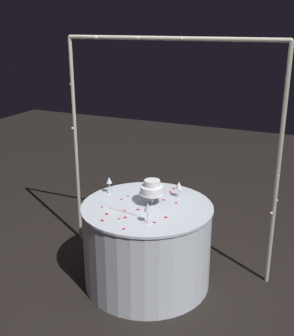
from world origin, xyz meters
TOP-DOWN VIEW (x-y plane):
  - ground_plane at (0.00, 0.00)m, footprint 12.00×12.00m
  - decorative_arch at (0.00, 0.45)m, footprint 2.03×0.05m
  - main_table at (0.00, 0.00)m, footprint 1.13×1.13m
  - tiered_cake at (0.03, 0.04)m, footprint 0.22×0.22m
  - wine_glass_0 at (-0.42, 0.11)m, footprint 0.06×0.06m
  - wine_glass_1 at (0.18, 0.28)m, footprint 0.06×0.06m
  - wine_glass_2 at (0.14, -0.30)m, footprint 0.06×0.06m
  - cake_knife at (-0.15, -0.19)m, footprint 0.29×0.07m
  - rose_petal_0 at (-0.06, -0.29)m, footprint 0.03×0.04m
  - rose_petal_1 at (0.23, -0.15)m, footprint 0.04×0.04m
  - rose_petal_2 at (-0.24, -0.16)m, footprint 0.03×0.04m
  - rose_petal_3 at (-0.24, 0.12)m, footprint 0.03×0.03m
  - rose_petal_4 at (-0.10, -0.33)m, footprint 0.03×0.02m
  - rose_petal_5 at (0.21, 0.15)m, footprint 0.03×0.03m
  - rose_petal_6 at (-0.23, -0.29)m, footprint 0.04×0.04m
  - rose_petal_7 at (0.03, 0.18)m, footprint 0.02×0.03m
  - rose_petal_8 at (-0.13, -0.17)m, footprint 0.04×0.03m
  - rose_petal_9 at (0.02, -0.47)m, footprint 0.03×0.03m
  - rose_petal_10 at (0.09, 0.17)m, footprint 0.04×0.03m
  - rose_petal_11 at (-0.03, -0.11)m, footprint 0.04×0.03m
  - rose_petal_12 at (0.07, 0.36)m, footprint 0.03×0.02m
  - rose_petal_13 at (0.18, -0.27)m, footprint 0.03×0.02m
  - rose_petal_14 at (-0.26, 0.03)m, footprint 0.02×0.03m
  - rose_petal_15 at (0.07, 0.46)m, footprint 0.03×0.04m
  - rose_petal_16 at (-0.20, -0.41)m, footprint 0.04×0.04m
  - rose_petal_17 at (-0.01, 0.25)m, footprint 0.02×0.03m
  - rose_petal_18 at (-0.33, -0.19)m, footprint 0.03×0.03m

SIDE VIEW (x-z plane):
  - ground_plane at x=0.00m, z-range 0.00..0.00m
  - main_table at x=0.00m, z-range 0.00..0.74m
  - rose_petal_0 at x=-0.06m, z-range 0.74..0.75m
  - rose_petal_1 at x=0.23m, z-range 0.74..0.75m
  - rose_petal_2 at x=-0.24m, z-range 0.74..0.75m
  - rose_petal_3 at x=-0.24m, z-range 0.74..0.75m
  - rose_petal_4 at x=-0.10m, z-range 0.74..0.75m
  - rose_petal_5 at x=0.21m, z-range 0.74..0.75m
  - rose_petal_6 at x=-0.23m, z-range 0.74..0.75m
  - rose_petal_7 at x=0.03m, z-range 0.74..0.75m
  - rose_petal_8 at x=-0.13m, z-range 0.74..0.75m
  - rose_petal_9 at x=0.02m, z-range 0.74..0.75m
  - rose_petal_10 at x=0.09m, z-range 0.74..0.75m
  - rose_petal_11 at x=-0.03m, z-range 0.74..0.75m
  - rose_petal_12 at x=0.07m, z-range 0.74..0.75m
  - rose_petal_13 at x=0.18m, z-range 0.74..0.75m
  - rose_petal_14 at x=-0.26m, z-range 0.74..0.75m
  - rose_petal_15 at x=0.07m, z-range 0.74..0.75m
  - rose_petal_16 at x=-0.20m, z-range 0.74..0.75m
  - rose_petal_17 at x=-0.01m, z-range 0.74..0.75m
  - rose_petal_18 at x=-0.33m, z-range 0.74..0.75m
  - cake_knife at x=-0.15m, z-range 0.74..0.75m
  - wine_glass_1 at x=0.18m, z-range 0.78..0.92m
  - wine_glass_0 at x=-0.42m, z-range 0.78..0.94m
  - wine_glass_2 at x=0.14m, z-range 0.78..0.96m
  - tiered_cake at x=0.03m, z-range 0.78..1.00m
  - decorative_arch at x=0.00m, z-range 0.33..2.43m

